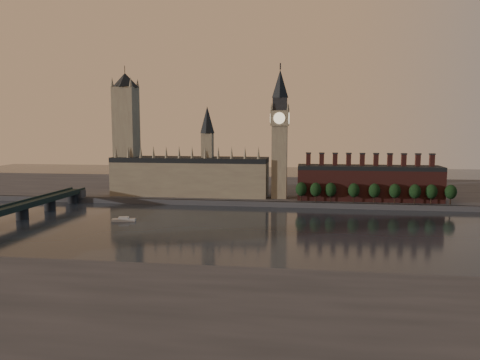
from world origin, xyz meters
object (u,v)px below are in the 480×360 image
object	(u,v)px
big_ben	(280,132)
river_boat	(124,220)
westminster_bridge	(3,214)
victoria_tower	(126,129)

from	to	relation	value
big_ben	river_boat	xyz separation A→B (m)	(-95.84, -89.47, -55.68)
big_ben	river_boat	distance (m)	142.45
big_ben	river_boat	world-z (taller)	big_ben
westminster_bridge	river_boat	size ratio (longest dim) A/B	12.79
victoria_tower	westminster_bridge	size ratio (longest dim) A/B	0.54
victoria_tower	river_boat	distance (m)	115.96
river_boat	big_ben	bearing A→B (deg)	31.32
victoria_tower	river_boat	size ratio (longest dim) A/B	6.91
westminster_bridge	big_ben	bearing A→B (deg)	34.33
river_boat	victoria_tower	bearing A→B (deg)	98.17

